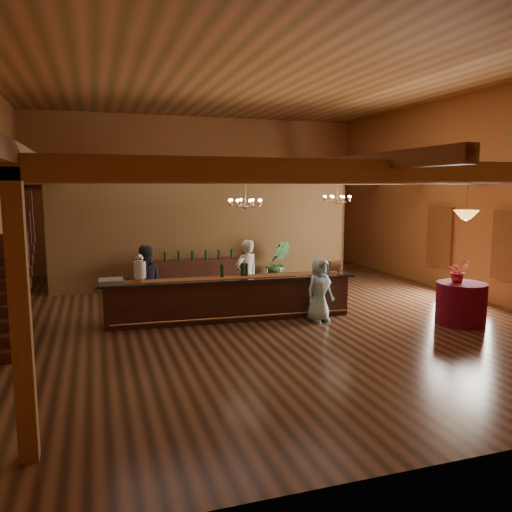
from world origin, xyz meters
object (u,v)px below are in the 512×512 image
object	(u,v)px
guest	(320,290)
chandelier_right	(337,198)
round_table	(461,303)
staff_second	(145,282)
floor_plant	(278,263)
raffle_drum	(334,266)
chandelier_left	(245,202)
tasting_bar	(230,298)
beverage_dispenser	(140,269)
pendant_lamp	(466,215)
bartender	(246,276)
backbar_shelf	(199,275)

from	to	relation	value
guest	chandelier_right	bearing A→B (deg)	41.22
round_table	guest	distance (m)	3.10
staff_second	floor_plant	size ratio (longest dim) A/B	1.21
raffle_drum	guest	xyz separation A→B (m)	(-0.61, -0.54, -0.43)
round_table	chandelier_left	world-z (taller)	chandelier_left
tasting_bar	beverage_dispenser	world-z (taller)	beverage_dispenser
chandelier_right	floor_plant	size ratio (longest dim) A/B	0.58
beverage_dispenser	staff_second	distance (m)	0.72
pendant_lamp	guest	distance (m)	3.52
tasting_bar	bartender	world-z (taller)	bartender
pendant_lamp	floor_plant	size ratio (longest dim) A/B	0.65
pendant_lamp	guest	world-z (taller)	pendant_lamp
backbar_shelf	floor_plant	world-z (taller)	floor_plant
chandelier_left	staff_second	distance (m)	2.99
chandelier_left	pendant_lamp	bearing A→B (deg)	-32.35
staff_second	guest	distance (m)	3.98
raffle_drum	staff_second	distance (m)	4.42
beverage_dispenser	staff_second	world-z (taller)	staff_second
raffle_drum	pendant_lamp	distance (m)	3.10
guest	backbar_shelf	bearing A→B (deg)	97.84
chandelier_left	guest	xyz separation A→B (m)	(1.29, -1.44, -1.91)
beverage_dispenser	backbar_shelf	bearing A→B (deg)	59.16
pendant_lamp	tasting_bar	bearing A→B (deg)	157.88
bartender	floor_plant	bearing A→B (deg)	-145.77
round_table	chandelier_left	distance (m)	5.37
beverage_dispenser	backbar_shelf	distance (m)	3.93
floor_plant	raffle_drum	bearing A→B (deg)	-88.73
pendant_lamp	staff_second	bearing A→B (deg)	157.92
backbar_shelf	pendant_lamp	size ratio (longest dim) A/B	3.50
backbar_shelf	pendant_lamp	bearing A→B (deg)	-48.30
beverage_dispenser	pendant_lamp	distance (m)	7.10
chandelier_left	chandelier_right	world-z (taller)	same
chandelier_right	pendant_lamp	size ratio (longest dim) A/B	0.89
raffle_drum	pendant_lamp	bearing A→B (deg)	-37.59
floor_plant	round_table	bearing A→B (deg)	-66.31
tasting_bar	bartender	xyz separation A→B (m)	(0.58, 0.65, 0.38)
tasting_bar	beverage_dispenser	bearing A→B (deg)	178.63
chandelier_left	staff_second	size ratio (longest dim) A/B	0.47
tasting_bar	bartender	bearing A→B (deg)	51.81
pendant_lamp	staff_second	size ratio (longest dim) A/B	0.53
raffle_drum	floor_plant	world-z (taller)	floor_plant
tasting_bar	bartender	size ratio (longest dim) A/B	3.33
chandelier_left	floor_plant	xyz separation A→B (m)	(1.83, 2.66, -1.93)
chandelier_left	bartender	world-z (taller)	chandelier_left
beverage_dispenser	chandelier_right	size ratio (longest dim) A/B	0.75
backbar_shelf	guest	xyz separation A→B (m)	(1.87, -4.21, 0.27)
raffle_drum	guest	distance (m)	0.92
bartender	guest	bearing A→B (deg)	111.09
backbar_shelf	round_table	bearing A→B (deg)	-48.30
raffle_drum	staff_second	xyz separation A→B (m)	(-4.31, 0.93, -0.30)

